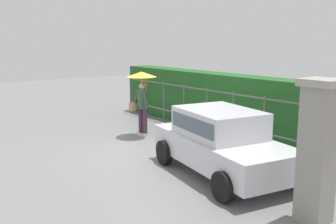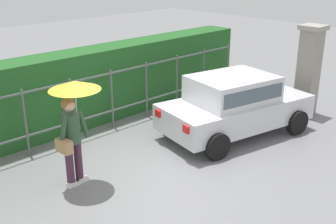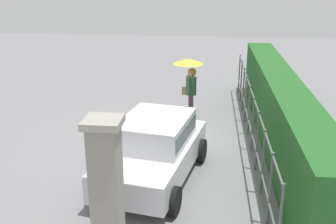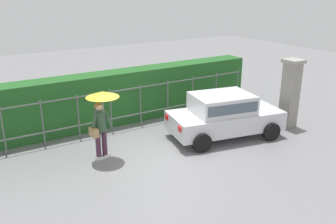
{
  "view_description": "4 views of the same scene",
  "coord_description": "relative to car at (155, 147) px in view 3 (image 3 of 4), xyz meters",
  "views": [
    {
      "loc": [
        8.27,
        -5.95,
        3.05
      ],
      "look_at": [
        0.11,
        0.39,
        1.07
      ],
      "focal_mm": 41.31,
      "sensor_mm": 36.0,
      "label": 1
    },
    {
      "loc": [
        -5.36,
        -5.54,
        4.1
      ],
      "look_at": [
        0.23,
        0.24,
        1.1
      ],
      "focal_mm": 44.87,
      "sensor_mm": 36.0,
      "label": 2
    },
    {
      "loc": [
        10.78,
        1.33,
        4.58
      ],
      "look_at": [
        0.44,
        0.27,
        0.99
      ],
      "focal_mm": 43.51,
      "sensor_mm": 36.0,
      "label": 3
    },
    {
      "loc": [
        -5.21,
        -8.52,
        4.82
      ],
      "look_at": [
        0.42,
        0.54,
        1.11
      ],
      "focal_mm": 39.11,
      "sensor_mm": 36.0,
      "label": 4
    }
  ],
  "objects": [
    {
      "name": "ground_plane",
      "position": [
        -2.35,
        -0.16,
        -0.8
      ],
      "size": [
        40.0,
        40.0,
        0.0
      ],
      "primitive_type": "plane",
      "color": "slate"
    },
    {
      "name": "car",
      "position": [
        0.0,
        0.0,
        0.0
      ],
      "size": [
        3.95,
        2.42,
        1.48
      ],
      "rotation": [
        0.0,
        0.0,
        -0.19
      ],
      "color": "silver",
      "rests_on": "ground"
    },
    {
      "name": "pedestrian",
      "position": [
        -4.04,
        0.58,
        0.65
      ],
      "size": [
        0.93,
        0.93,
        2.04
      ],
      "rotation": [
        0.0,
        0.0,
        -1.49
      ],
      "color": "#47283D",
      "rests_on": "ground"
    },
    {
      "name": "gate_pillar",
      "position": [
        2.62,
        -0.45,
        0.44
      ],
      "size": [
        0.6,
        0.6,
        2.42
      ],
      "color": "gray",
      "rests_on": "ground"
    },
    {
      "name": "fence_section",
      "position": [
        -2.42,
        2.38,
        0.02
      ],
      "size": [
        10.34,
        0.05,
        1.5
      ],
      "color": "#59605B",
      "rests_on": "ground"
    },
    {
      "name": "hedge_row",
      "position": [
        -2.42,
        3.14,
        0.15
      ],
      "size": [
        11.29,
        0.9,
        1.9
      ],
      "primitive_type": "cube",
      "color": "#235B23",
      "rests_on": "ground"
    }
  ]
}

